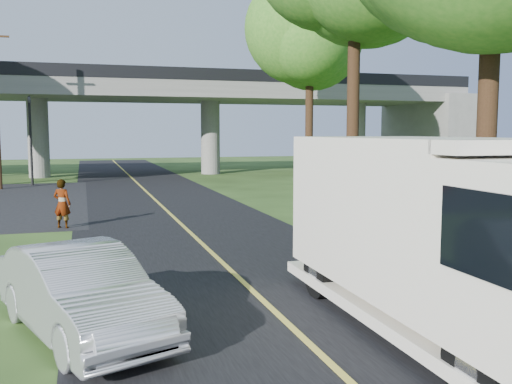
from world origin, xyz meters
name	(u,v)px	position (x,y,z in m)	size (l,w,h in m)	color
ground	(264,303)	(0.00, 0.00, 0.00)	(120.00, 120.00, 0.00)	#273D15
road	(178,221)	(0.00, 10.00, 0.01)	(7.00, 90.00, 0.02)	black
lane_line	(178,221)	(0.00, 10.00, 0.03)	(0.12, 90.00, 0.01)	gold
overpass	(127,112)	(0.00, 32.00, 4.56)	(54.00, 10.00, 7.30)	slate
traffic_signal	(30,131)	(-6.00, 26.00, 3.20)	(0.18, 0.22, 5.20)	black
tree_right_far	(315,37)	(9.21, 19.84, 8.30)	(5.77, 5.67, 10.99)	#382314
step_van	(447,229)	(2.20, -2.30, 1.65)	(2.73, 7.26, 3.03)	silver
silver_sedan	(81,292)	(-3.20, -0.76, 0.69)	(1.46, 4.17, 1.37)	#9C9FA5
pedestrian	(62,204)	(-3.80, 9.64, 0.81)	(0.59, 0.39, 1.62)	gray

